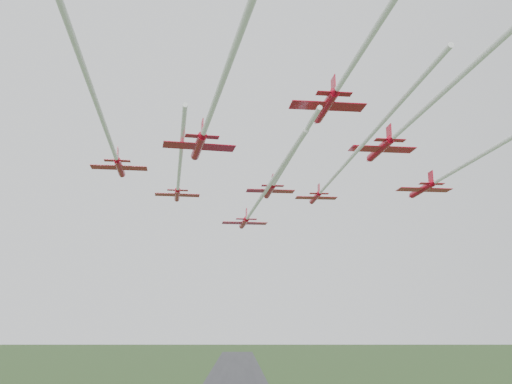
{
  "coord_description": "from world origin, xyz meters",
  "views": [
    {
      "loc": [
        1.58,
        -104.78,
        32.9
      ],
      "look_at": [
        4.51,
        -5.15,
        56.26
      ],
      "focal_mm": 40.0,
      "sensor_mm": 36.0,
      "label": 1
    }
  ],
  "objects_px": {
    "jet_row3_mid": "(278,177)",
    "jet_row4_right": "(422,111)",
    "jet_row3_left": "(107,131)",
    "jet_row4_left": "(209,117)",
    "jet_trail_solo": "(363,48)",
    "jet_row2_left": "(179,179)",
    "jet_row3_right": "(452,172)",
    "jet_lead": "(255,207)",
    "jet_row2_right": "(338,172)"
  },
  "relations": [
    {
      "from": "jet_row2_right",
      "to": "jet_trail_solo",
      "type": "xyz_separation_m",
      "value": [
        -5.1,
        -42.8,
        -0.19
      ]
    },
    {
      "from": "jet_row2_right",
      "to": "jet_row3_left",
      "type": "bearing_deg",
      "value": -153.71
    },
    {
      "from": "jet_row3_left",
      "to": "jet_row3_right",
      "type": "height_order",
      "value": "jet_row3_left"
    },
    {
      "from": "jet_trail_solo",
      "to": "jet_row2_right",
      "type": "bearing_deg",
      "value": 78.15
    },
    {
      "from": "jet_lead",
      "to": "jet_row3_mid",
      "type": "xyz_separation_m",
      "value": [
        2.97,
        -22.17,
        0.12
      ]
    },
    {
      "from": "jet_lead",
      "to": "jet_row2_right",
      "type": "height_order",
      "value": "jet_row2_right"
    },
    {
      "from": "jet_row2_right",
      "to": "jet_row4_right",
      "type": "height_order",
      "value": "jet_row4_right"
    },
    {
      "from": "jet_row3_right",
      "to": "jet_row4_left",
      "type": "xyz_separation_m",
      "value": [
        -35.38,
        -20.03,
        0.77
      ]
    },
    {
      "from": "jet_lead",
      "to": "jet_row2_left",
      "type": "xyz_separation_m",
      "value": [
        -13.14,
        -14.19,
        1.75
      ]
    },
    {
      "from": "jet_lead",
      "to": "jet_row2_right",
      "type": "bearing_deg",
      "value": -59.3
    },
    {
      "from": "jet_row3_mid",
      "to": "jet_row4_left",
      "type": "relative_size",
      "value": 0.85
    },
    {
      "from": "jet_row3_left",
      "to": "jet_row2_right",
      "type": "bearing_deg",
      "value": 23.79
    },
    {
      "from": "jet_row4_left",
      "to": "jet_trail_solo",
      "type": "distance_m",
      "value": 20.94
    },
    {
      "from": "jet_row3_right",
      "to": "jet_row4_right",
      "type": "height_order",
      "value": "jet_row4_right"
    },
    {
      "from": "jet_row3_mid",
      "to": "jet_row4_left",
      "type": "distance_m",
      "value": 24.97
    },
    {
      "from": "jet_lead",
      "to": "jet_row4_right",
      "type": "relative_size",
      "value": 1.09
    },
    {
      "from": "jet_row3_left",
      "to": "jet_row4_left",
      "type": "bearing_deg",
      "value": -38.36
    },
    {
      "from": "jet_row2_left",
      "to": "jet_row3_left",
      "type": "bearing_deg",
      "value": -114.32
    },
    {
      "from": "jet_lead",
      "to": "jet_row3_right",
      "type": "xyz_separation_m",
      "value": [
        28.94,
        -25.25,
        0.28
      ]
    },
    {
      "from": "jet_row4_right",
      "to": "jet_row3_right",
      "type": "bearing_deg",
      "value": 55.11
    },
    {
      "from": "jet_lead",
      "to": "jet_row2_right",
      "type": "distance_m",
      "value": 22.06
    },
    {
      "from": "jet_lead",
      "to": "jet_row4_right",
      "type": "bearing_deg",
      "value": -71.83
    },
    {
      "from": "jet_lead",
      "to": "jet_trail_solo",
      "type": "xyz_separation_m",
      "value": [
        8.06,
        -60.35,
        2.08
      ]
    },
    {
      "from": "jet_row3_left",
      "to": "jet_row4_left",
      "type": "xyz_separation_m",
      "value": [
        13.66,
        -8.63,
        -1.16
      ]
    },
    {
      "from": "jet_lead",
      "to": "jet_row2_right",
      "type": "relative_size",
      "value": 1.01
    },
    {
      "from": "jet_row3_mid",
      "to": "jet_row2_right",
      "type": "bearing_deg",
      "value": 19.53
    },
    {
      "from": "jet_row3_left",
      "to": "jet_row3_mid",
      "type": "height_order",
      "value": "jet_row3_left"
    },
    {
      "from": "jet_row3_right",
      "to": "jet_row4_left",
      "type": "height_order",
      "value": "jet_row4_left"
    },
    {
      "from": "jet_row2_left",
      "to": "jet_row3_right",
      "type": "distance_m",
      "value": 43.53
    },
    {
      "from": "jet_row4_left",
      "to": "jet_row4_right",
      "type": "height_order",
      "value": "jet_row4_right"
    },
    {
      "from": "jet_row2_right",
      "to": "jet_row4_left",
      "type": "height_order",
      "value": "jet_row2_right"
    },
    {
      "from": "jet_row2_right",
      "to": "jet_row4_left",
      "type": "relative_size",
      "value": 1.33
    },
    {
      "from": "jet_row3_mid",
      "to": "jet_row4_right",
      "type": "xyz_separation_m",
      "value": [
        16.17,
        -20.14,
        3.08
      ]
    },
    {
      "from": "jet_row3_mid",
      "to": "jet_row3_right",
      "type": "height_order",
      "value": "jet_row3_right"
    },
    {
      "from": "jet_row3_mid",
      "to": "jet_trail_solo",
      "type": "distance_m",
      "value": 38.57
    },
    {
      "from": "jet_row2_left",
      "to": "jet_trail_solo",
      "type": "distance_m",
      "value": 50.8
    },
    {
      "from": "jet_row3_right",
      "to": "jet_trail_solo",
      "type": "bearing_deg",
      "value": -125.54
    },
    {
      "from": "jet_row2_right",
      "to": "jet_row3_mid",
      "type": "relative_size",
      "value": 1.56
    },
    {
      "from": "jet_row2_right",
      "to": "jet_row4_right",
      "type": "distance_m",
      "value": 25.49
    },
    {
      "from": "jet_row4_left",
      "to": "jet_row4_right",
      "type": "distance_m",
      "value": 25.85
    },
    {
      "from": "jet_row3_left",
      "to": "jet_row3_right",
      "type": "relative_size",
      "value": 1.28
    },
    {
      "from": "jet_lead",
      "to": "jet_row2_left",
      "type": "distance_m",
      "value": 19.42
    },
    {
      "from": "jet_row4_right",
      "to": "jet_trail_solo",
      "type": "xyz_separation_m",
      "value": [
        -11.08,
        -18.04,
        -1.13
      ]
    },
    {
      "from": "jet_row3_mid",
      "to": "jet_lead",
      "type": "bearing_deg",
      "value": 92.79
    },
    {
      "from": "jet_row2_left",
      "to": "jet_trail_solo",
      "type": "relative_size",
      "value": 0.89
    },
    {
      "from": "jet_lead",
      "to": "jet_row4_left",
      "type": "xyz_separation_m",
      "value": [
        -6.44,
        -45.28,
        1.05
      ]
    },
    {
      "from": "jet_lead",
      "to": "jet_row4_right",
      "type": "distance_m",
      "value": 46.55
    },
    {
      "from": "jet_row3_right",
      "to": "jet_row3_left",
      "type": "bearing_deg",
      "value": -171.72
    },
    {
      "from": "jet_row2_right",
      "to": "jet_trail_solo",
      "type": "distance_m",
      "value": 43.11
    },
    {
      "from": "jet_row2_right",
      "to": "jet_row3_left",
      "type": "height_order",
      "value": "jet_row3_left"
    }
  ]
}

